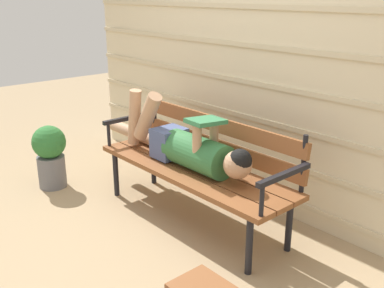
{
  "coord_description": "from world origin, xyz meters",
  "views": [
    {
      "loc": [
        2.27,
        -1.82,
        1.64
      ],
      "look_at": [
        0.0,
        0.18,
        0.61
      ],
      "focal_mm": 41.76,
      "sensor_mm": 36.0,
      "label": 1
    }
  ],
  "objects": [
    {
      "name": "ground_plane",
      "position": [
        0.0,
        0.0,
        0.0
      ],
      "size": [
        12.0,
        12.0,
        0.0
      ],
      "primitive_type": "plane",
      "color": "tan"
    },
    {
      "name": "house_siding",
      "position": [
        0.0,
        0.8,
        1.26
      ],
      "size": [
        4.18,
        0.08,
        2.51
      ],
      "color": "beige",
      "rests_on": "ground"
    },
    {
      "name": "park_bench",
      "position": [
        0.0,
        0.25,
        0.46
      ],
      "size": [
        1.69,
        0.52,
        0.81
      ],
      "color": "brown",
      "rests_on": "ground"
    },
    {
      "name": "reclining_person",
      "position": [
        -0.08,
        0.18,
        0.57
      ],
      "size": [
        1.71,
        0.26,
        0.51
      ],
      "color": "#33703D"
    },
    {
      "name": "potted_plant",
      "position": [
        -1.27,
        -0.34,
        0.3
      ],
      "size": [
        0.29,
        0.29,
        0.56
      ],
      "color": "slate",
      "rests_on": "ground"
    }
  ]
}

